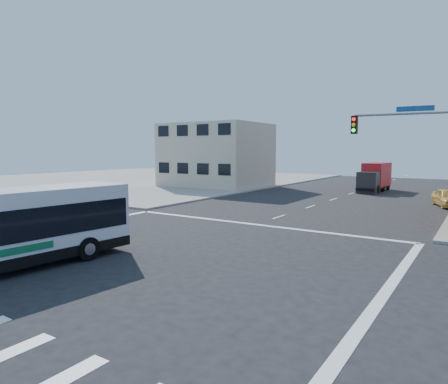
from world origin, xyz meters
The scene contains 6 objects.
ground centered at (0.00, 0.00, 0.00)m, with size 120.00×120.00×0.00m, color black.
sidewalk_nw centered at (-35.00, 35.00, 0.07)m, with size 50.00×50.00×0.15m, color gray.
building_west centered at (-17.02, 29.98, 4.01)m, with size 12.06×10.06×8.00m.
signal_mast_ne centered at (9.08, 10.62, 4.98)m, with size 7.91×1.13×8.07m.
box_truck centered at (1.49, 34.89, 1.56)m, with size 2.33×7.22×3.22m.
parked_car centered at (9.58, 25.26, 0.75)m, with size 1.77×4.39×1.50m, color #DEB64F.
Camera 1 is at (12.06, -12.43, 4.73)m, focal length 32.00 mm.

